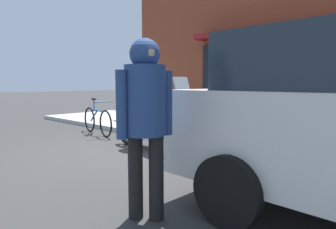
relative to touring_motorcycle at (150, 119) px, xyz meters
name	(u,v)px	position (x,y,z in m)	size (l,w,h in m)	color
ground_plane	(126,149)	(-0.41, -0.27, -0.60)	(80.00, 80.00, 0.00)	#323232
touring_motorcycle	(150,119)	(0.00, 0.00, 0.00)	(2.20, 0.72, 1.39)	black
parked_bicycle	(97,120)	(-2.23, 0.28, -0.24)	(1.64, 0.49, 0.92)	black
pedestrian_walking	(145,109)	(2.12, -2.03, 0.46)	(0.48, 0.54, 1.69)	black
sandwich_board_sign	(157,109)	(-1.66, 1.84, -0.02)	(0.55, 0.41, 0.92)	black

